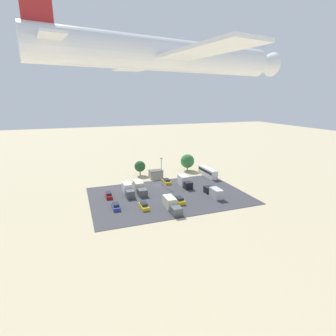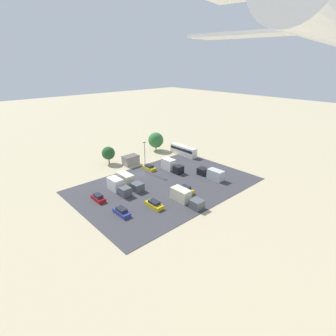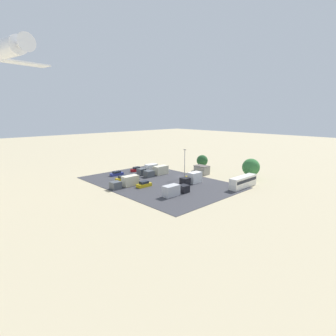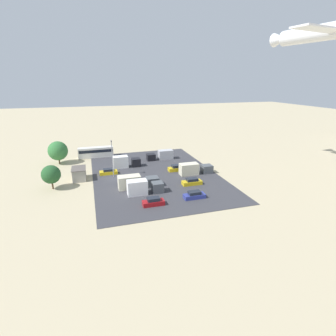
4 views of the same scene
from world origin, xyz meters
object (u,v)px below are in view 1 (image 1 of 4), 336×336
Objects in this scene: parked_car_2 at (116,206)px; parked_car_0 at (167,181)px; parked_truck_0 at (184,182)px; parked_truck_2 at (128,190)px; parked_car_3 at (144,206)px; bus at (208,172)px; shed_building at (156,174)px; airplane at (175,56)px; parked_car_4 at (179,200)px; parked_truck_3 at (214,192)px; parked_truck_4 at (171,205)px; parked_truck_1 at (139,188)px; parked_car_1 at (109,195)px.

parked_car_0 is at bearing -141.80° from parked_car_2.
parked_truck_2 is at bearing 3.45° from parked_truck_0.
parked_truck_0 reaches higher than parked_car_2.
bus is at bearing 34.18° from parked_car_3.
airplane is (14.97, 56.82, 32.25)m from shed_building.
shed_building is 7.43m from parked_car_0.
shed_building is 29.65m from parked_car_2.
parked_truck_2 is (12.30, -11.74, 0.77)m from parked_car_4.
parked_car_4 reaches higher than parked_car_2.
parked_car_2 is 0.55× the size of parked_truck_3.
airplane is at bearing 69.91° from parked_truck_4.
parked_car_0 is 6.81m from parked_truck_0.
bus is 2.31× the size of parked_car_3.
parked_truck_2 is (13.21, 13.37, 0.03)m from shed_building.
parked_car_3 is 12.24m from parked_truck_2.
parked_truck_4 is (-4.68, 16.19, -0.01)m from parked_truck_1.
shed_building is 0.55× the size of parked_truck_1.
parked_car_0 is 1.01× the size of parked_car_2.
parked_car_1 is 21.34m from parked_car_4.
parked_truck_0 is 58.96m from airplane.
parked_truck_3 is at bearing 132.20° from airplane.
airplane is (1.76, 43.45, 32.22)m from parked_truck_2.
bus is at bearing -172.00° from parked_car_0.
parked_truck_3 is (8.38, 19.39, -0.45)m from bus.
parked_car_0 is 0.56× the size of parked_truck_3.
shed_building is at bearing -134.65° from parked_truck_2.
parked_car_4 is (-10.46, -0.33, 0.04)m from parked_car_3.
parked_car_0 is (-1.71, 7.19, -0.81)m from shed_building.
parked_car_2 is 11.15m from parked_truck_2.
parked_truck_4 is (-6.68, 3.25, 0.71)m from parked_car_3.
parked_car_0 is 0.13× the size of airplane.
parked_car_3 is at bearing 98.69° from parked_truck_2.
parked_car_2 is at bearing -6.43° from parked_car_4.
shed_building is 18.79m from parked_truck_2.
airplane is (3.61, 31.37, 33.03)m from parked_car_3.
parked_car_0 is 1.02× the size of parked_car_4.
parked_truck_3 is at bearing 149.97° from parked_truck_1.
parked_truck_4 is at bearing 56.48° from parked_truck_0.
parked_car_2 reaches higher than parked_car_0.
parked_car_3 is at bearing 34.18° from bus.
bus is 41.93m from parked_car_2.
parked_truck_4 is at bearing 73.44° from parked_car_0.
airplane reaches higher than shed_building.
parked_truck_0 reaches higher than parked_truck_1.
parked_truck_4 is at bearing -44.97° from parked_car_1.
parked_truck_4 reaches higher than parked_car_0.
parked_truck_0 is (-6.24, 12.20, 0.07)m from shed_building.
bus is 36.87m from parked_car_3.
shed_building is at bearing -92.06° from parked_car_4.
airplane is at bearing 82.79° from parked_truck_1.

